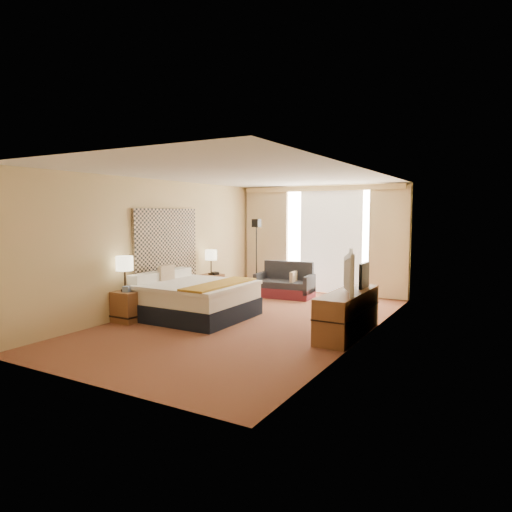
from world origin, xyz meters
The scene contains 21 objects.
floor centered at (0.00, 0.00, 0.00)m, with size 4.20×7.00×0.02m, color maroon.
ceiling centered at (0.00, 0.00, 2.60)m, with size 4.20×7.00×0.02m, color silver.
wall_back centered at (0.00, 3.50, 1.30)m, with size 4.20×0.02×2.60m, color tan.
wall_front centered at (0.00, -3.50, 1.30)m, with size 4.20×0.02×2.60m, color tan.
wall_left centered at (-2.10, 0.00, 1.30)m, with size 0.02×7.00×2.60m, color tan.
wall_right centered at (2.10, 0.00, 1.30)m, with size 0.02×7.00×2.60m, color tan.
headboard centered at (-2.06, 0.20, 1.28)m, with size 0.06×1.85×1.50m, color black.
nightstand_left centered at (-1.87, -1.05, 0.28)m, with size 0.45×0.52×0.55m, color brown.
nightstand_right centered at (-1.87, 1.45, 0.28)m, with size 0.45×0.52×0.55m, color brown.
media_dresser centered at (1.83, 0.00, 0.35)m, with size 0.50×1.80×0.70m, color brown.
window centered at (0.25, 3.47, 1.32)m, with size 2.30×0.02×2.30m, color silver.
curtains centered at (0.00, 3.39, 1.41)m, with size 4.12×0.19×2.56m.
bed centered at (-1.06, -0.21, 0.34)m, with size 1.93×1.77×0.94m.
loveseat centered at (-0.49, 2.49, 0.27)m, with size 1.36×0.81×0.81m.
floor_lamp centered at (-1.15, 2.30, 1.27)m, with size 0.23×0.23×1.80m.
desk_chair centered at (1.81, 0.47, 0.50)m, with size 0.54×0.54×1.12m.
lamp_left centered at (-1.89, -1.12, 1.04)m, with size 0.30×0.30×0.63m.
lamp_right centered at (-1.85, 1.46, 0.99)m, with size 0.27×0.27×0.56m.
tissue_box centered at (-1.83, -1.15, 0.60)m, with size 0.11×0.11×0.10m, color #7B92BF.
telephone centered at (-1.77, 1.49, 0.58)m, with size 0.16×0.13×0.06m, color black.
television centered at (1.78, -0.08, 1.02)m, with size 1.13×0.15×0.65m, color black.
Camera 1 is at (4.09, -6.92, 1.94)m, focal length 32.00 mm.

